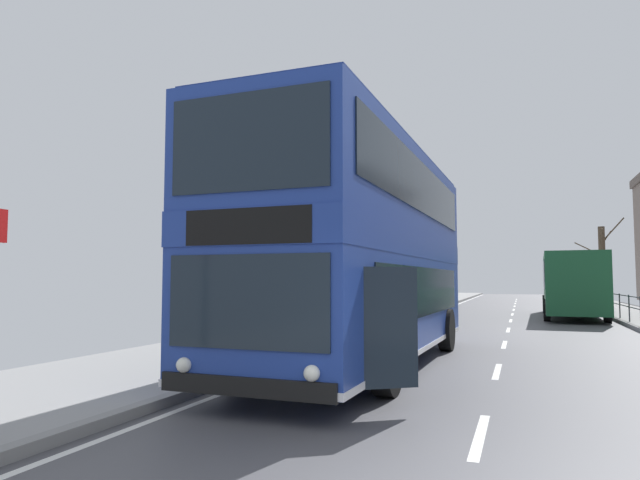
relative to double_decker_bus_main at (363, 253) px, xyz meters
name	(u,v)px	position (x,y,z in m)	size (l,w,h in m)	color
double_decker_bus_main	(363,253)	(0.00, 0.00, 0.00)	(3.27, 10.25, 4.47)	navy
background_bus_far_lane	(572,283)	(5.38, 18.21, -0.71)	(2.83, 10.43, 2.96)	#19512D
bare_tree_far_01	(603,263)	(8.21, 30.10, 0.54)	(3.13, 2.49, 5.78)	#4C3D2D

